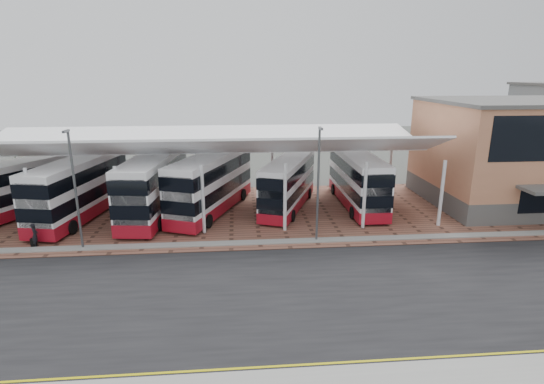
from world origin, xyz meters
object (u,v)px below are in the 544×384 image
(pedestrian, at_px, (35,235))
(bus_0, at_px, (18,189))
(bus_1, at_px, (79,189))
(bus_2, at_px, (154,186))
(bus_4, at_px, (288,184))
(terminal, at_px, (534,152))
(bus_5, at_px, (357,180))
(bus_3, at_px, (212,184))

(pedestrian, bearing_deg, bus_0, 14.06)
(bus_1, relative_size, bus_2, 0.97)
(bus_0, bearing_deg, bus_4, 28.27)
(terminal, distance_m, bus_4, 22.21)
(bus_0, bearing_deg, bus_5, 28.71)
(pedestrian, bearing_deg, terminal, -96.74)
(bus_0, xyz_separation_m, bus_1, (5.27, -1.02, 0.15))
(bus_3, relative_size, pedestrian, 7.24)
(bus_0, relative_size, bus_3, 0.89)
(bus_2, relative_size, pedestrian, 7.37)
(bus_2, bearing_deg, bus_0, -178.07)
(bus_4, bearing_deg, bus_0, -158.89)
(bus_0, bearing_deg, terminal, 28.35)
(bus_4, bearing_deg, bus_3, -154.94)
(bus_5, height_order, pedestrian, bus_5)
(terminal, relative_size, bus_2, 1.50)
(bus_2, distance_m, bus_3, 4.67)
(bus_1, distance_m, bus_5, 23.28)
(bus_2, relative_size, bus_3, 1.02)
(bus_0, height_order, bus_2, bus_2)
(terminal, bearing_deg, bus_4, -179.91)
(bus_1, bearing_deg, terminal, 12.81)
(bus_2, height_order, pedestrian, bus_2)
(pedestrian, bearing_deg, bus_2, -64.68)
(bus_1, height_order, bus_2, bus_2)
(bus_0, xyz_separation_m, bus_4, (22.38, -0.03, -0.09))
(bus_3, bearing_deg, bus_5, 24.34)
(bus_4, height_order, pedestrian, bus_4)
(bus_3, bearing_deg, terminal, 22.34)
(bus_2, height_order, bus_3, bus_2)
(bus_4, relative_size, bus_5, 0.95)
(bus_0, distance_m, bus_2, 11.20)
(terminal, height_order, bus_5, terminal)
(bus_3, height_order, pedestrian, bus_3)
(bus_0, height_order, bus_4, bus_0)
(bus_3, height_order, bus_4, bus_3)
(pedestrian, bearing_deg, bus_1, -26.54)
(bus_1, bearing_deg, bus_3, 14.29)
(bus_0, xyz_separation_m, bus_3, (15.82, -0.47, 0.20))
(terminal, distance_m, bus_1, 39.26)
(bus_4, height_order, bus_5, bus_5)
(bus_1, distance_m, bus_4, 17.14)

